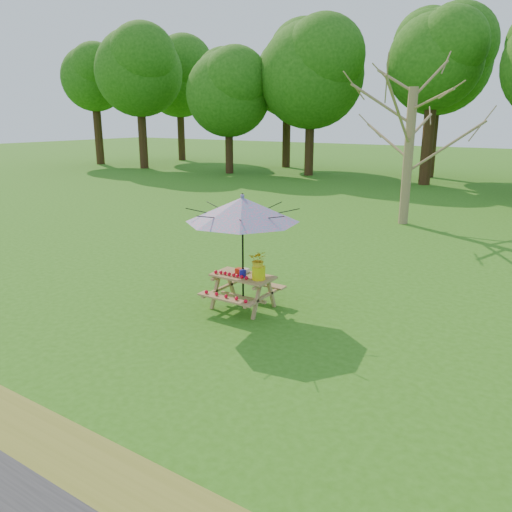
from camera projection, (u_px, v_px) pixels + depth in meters
The scene contains 8 objects.
ground at pixel (60, 311), 9.62m from camera, with size 120.00×120.00×0.00m, color #2E6914.
treeline at pixel (420, 26), 25.16m from camera, with size 60.00×12.00×16.00m, color #1B540E, non-canonical shape.
bare_tree at pixel (419, 25), 15.71m from camera, with size 6.18×6.18×10.54m.
picnic_table at pixel (243, 292), 9.67m from camera, with size 1.20×1.32×0.67m.
patio_umbrella at pixel (242, 210), 9.23m from camera, with size 2.56×2.56×2.25m.
produce_bins at pixel (242, 272), 9.61m from camera, with size 0.31×0.39×0.13m.
tomatoes_row at pixel (231, 275), 9.51m from camera, with size 0.77×0.13×0.07m, color red, non-canonical shape.
flower_bucket at pixel (259, 264), 9.26m from camera, with size 0.43×0.41×0.57m.
Camera 1 is at (8.09, -5.43, 3.61)m, focal length 35.00 mm.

